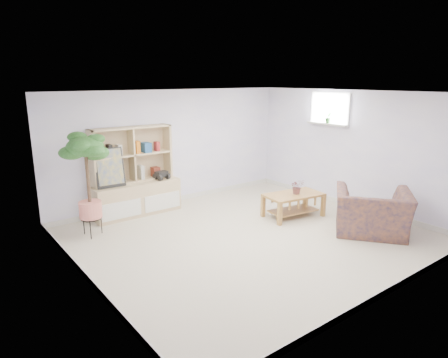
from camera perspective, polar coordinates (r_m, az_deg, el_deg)
floor at (r=6.91m, az=3.65°, el=-8.11°), size 5.50×5.00×0.01m
ceiling at (r=6.40m, az=3.99°, el=12.19°), size 5.50×5.00×0.01m
walls at (r=6.55m, az=3.81°, el=1.64°), size 5.51×5.01×2.40m
baseboard at (r=6.89m, az=3.65°, el=-7.73°), size 5.50×5.00×0.10m
window at (r=8.83m, az=14.92°, el=9.69°), size 0.10×0.98×0.68m
window_sill at (r=8.81m, az=14.54°, el=7.62°), size 0.14×1.00×0.04m
storage_unit at (r=7.94m, az=-12.62°, el=1.04°), size 1.72×0.58×1.72m
poster at (r=7.66m, az=-16.01°, el=1.54°), size 0.54×0.15×0.74m
toy_truck at (r=8.11m, az=-8.92°, el=0.60°), size 0.38×0.29×0.19m
coffee_table at (r=7.88m, az=9.86°, el=-3.70°), size 1.20×0.77×0.46m
table_plant at (r=7.79m, az=10.39°, el=-1.07°), size 0.32×0.30×0.28m
floor_tree at (r=7.01m, az=-18.80°, el=-0.88°), size 0.69×0.69×1.78m
armchair at (r=7.29m, az=20.40°, el=-4.06°), size 1.57×1.60×0.89m
sill_plant at (r=8.79m, az=14.64°, el=8.52°), size 0.16×0.15×0.24m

